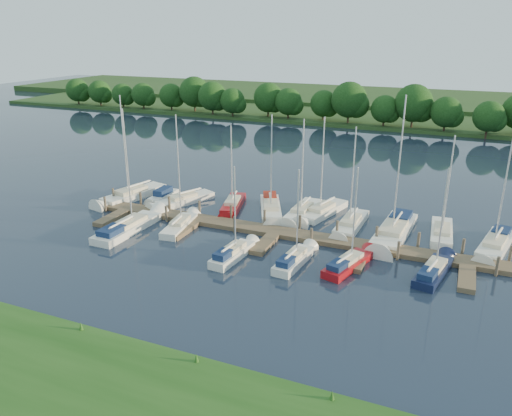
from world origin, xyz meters
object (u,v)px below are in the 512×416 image
at_px(sailboat_n_5, 302,213).
at_px(sailboat_s_2, 233,254).
at_px(sailboat_n_0, 131,196).
at_px(dock, 274,235).
at_px(motorboat, 163,197).

distance_m(sailboat_n_5, sailboat_s_2, 11.65).
bearing_deg(sailboat_s_2, sailboat_n_0, 156.87).
xyz_separation_m(dock, motorboat, (-14.82, 4.93, 0.12)).
bearing_deg(sailboat_n_0, sailboat_n_5, -159.85).
bearing_deg(sailboat_n_5, dock, 85.59).
height_order(dock, sailboat_n_0, sailboat_n_0).
distance_m(dock, sailboat_n_0, 18.47).
bearing_deg(sailboat_s_2, motorboat, 147.90).
distance_m(motorboat, sailboat_n_5, 15.48).
height_order(dock, sailboat_n_5, sailboat_n_5).
height_order(sailboat_n_5, sailboat_s_2, sailboat_n_5).
bearing_deg(motorboat, sailboat_n_5, -176.54).
bearing_deg(sailboat_s_2, dock, 80.28).
height_order(dock, motorboat, motorboat).
bearing_deg(motorboat, sailboat_s_2, 141.51).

